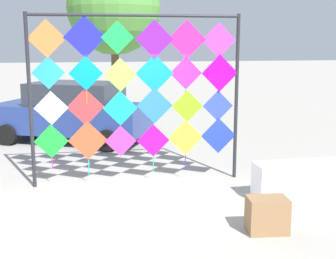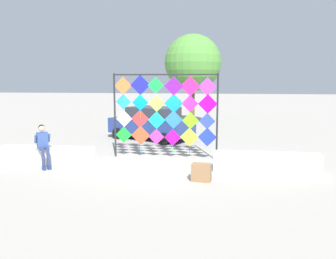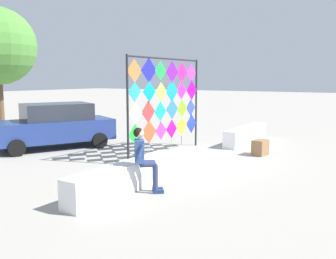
% 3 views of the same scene
% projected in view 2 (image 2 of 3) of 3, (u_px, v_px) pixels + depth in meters
% --- Properties ---
extents(ground, '(120.00, 120.00, 0.00)m').
position_uv_depth(ground, '(154.00, 164.00, 12.35)').
color(ground, '#9E998E').
extents(plaza_ledge_left, '(3.45, 0.49, 0.64)m').
position_uv_depth(plaza_ledge_left, '(46.00, 155.00, 12.25)').
color(plaza_ledge_left, white).
rests_on(plaza_ledge_left, ground).
extents(plaza_ledge_right, '(3.45, 0.49, 0.64)m').
position_uv_depth(plaza_ledge_right, '(266.00, 162.00, 11.25)').
color(plaza_ledge_right, white).
rests_on(plaza_ledge_right, ground).
extents(kite_display_rack, '(4.03, 0.22, 3.26)m').
position_uv_depth(kite_display_rack, '(165.00, 109.00, 12.94)').
color(kite_display_rack, '#232328').
rests_on(kite_display_rack, ground).
extents(seated_vendor, '(0.69, 0.72, 1.49)m').
position_uv_depth(seated_vendor, '(43.00, 143.00, 11.72)').
color(seated_vendor, navy).
rests_on(seated_vendor, ground).
extents(parked_car, '(4.61, 3.51, 1.65)m').
position_uv_depth(parked_car, '(152.00, 123.00, 17.31)').
color(parked_car, navy).
rests_on(parked_car, ground).
extents(cardboard_box_large, '(0.62, 0.45, 0.52)m').
position_uv_depth(cardboard_box_large, '(201.00, 172.00, 10.27)').
color(cardboard_box_large, olive).
rests_on(cardboard_box_large, ground).
extents(tree_broadleaf, '(3.71, 3.71, 5.95)m').
position_uv_depth(tree_broadleaf, '(192.00, 64.00, 22.35)').
color(tree_broadleaf, brown).
rests_on(tree_broadleaf, ground).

